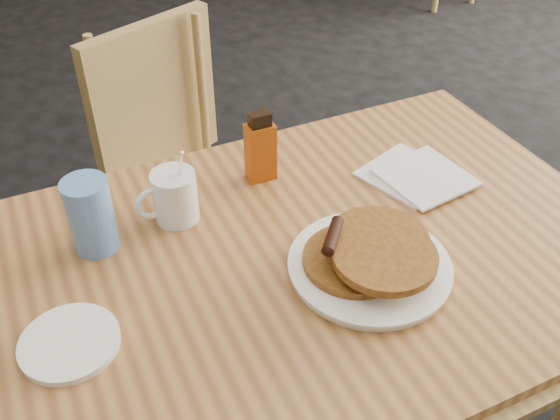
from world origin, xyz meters
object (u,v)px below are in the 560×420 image
object	(u,v)px
pancake_plate	(370,260)
chair_main_far	(172,159)
syrup_bottle	(260,149)
coffee_mug	(173,196)
main_table	(307,269)
blue_tumbler	(91,215)

from	to	relation	value
pancake_plate	chair_main_far	bearing A→B (deg)	94.69
pancake_plate	syrup_bottle	size ratio (longest dim) A/B	1.85
chair_main_far	coffee_mug	distance (m)	0.61
main_table	syrup_bottle	world-z (taller)	syrup_bottle
pancake_plate	blue_tumbler	size ratio (longest dim) A/B	1.99
blue_tumbler	coffee_mug	bearing A→B (deg)	1.74
pancake_plate	coffee_mug	xyz separation A→B (m)	(-0.23, 0.29, 0.03)
main_table	coffee_mug	bearing A→B (deg)	129.78
chair_main_far	pancake_plate	bearing A→B (deg)	-103.29
chair_main_far	coffee_mug	world-z (taller)	coffee_mug
main_table	syrup_bottle	size ratio (longest dim) A/B	8.35
main_table	syrup_bottle	xyz separation A→B (m)	(0.03, 0.24, 0.11)
coffee_mug	syrup_bottle	distance (m)	0.20
chair_main_far	pancake_plate	xyz separation A→B (m)	(0.07, -0.80, 0.25)
syrup_bottle	blue_tumbler	world-z (taller)	syrup_bottle
coffee_mug	pancake_plate	bearing A→B (deg)	-32.84
pancake_plate	main_table	bearing A→B (deg)	125.92
main_table	pancake_plate	bearing A→B (deg)	-54.08
blue_tumbler	syrup_bottle	bearing A→B (deg)	6.57
main_table	chair_main_far	xyz separation A→B (m)	(0.00, 0.71, -0.18)
main_table	blue_tumbler	size ratio (longest dim) A/B	8.99
blue_tumbler	pancake_plate	bearing A→B (deg)	-36.82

